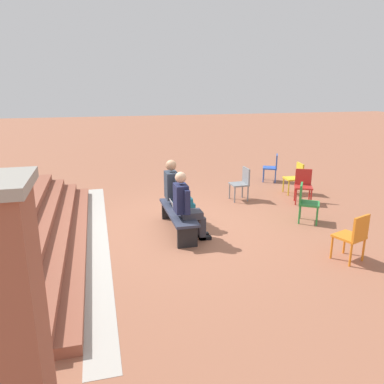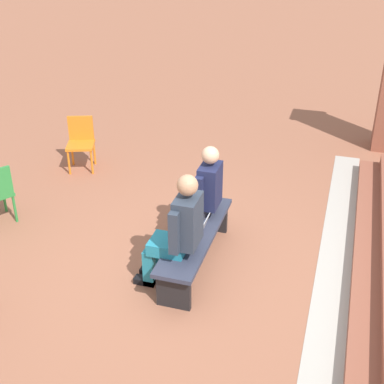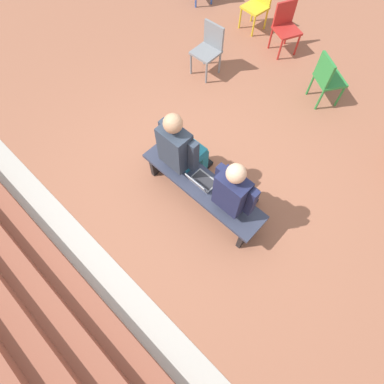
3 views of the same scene
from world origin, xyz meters
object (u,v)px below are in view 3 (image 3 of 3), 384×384
Objects in this scene: laptop at (201,182)px; plastic_chair_by_pillar at (327,77)px; person_adult at (182,148)px; bench at (202,188)px; plastic_chair_near_bench_left at (286,25)px; person_student at (236,192)px; plastic_chair_far_right at (209,47)px; plastic_chair_mid_courtyard at (258,3)px.

laptop is 0.38× the size of plastic_chair_by_pillar.
person_adult reaches higher than plastic_chair_by_pillar.
plastic_chair_near_bench_left is at bearing -71.81° from bench.
person_student is (-0.46, -0.07, 0.36)m from bench.
plastic_chair_far_right and plastic_chair_mid_courtyard have the same top height.
plastic_chair_far_right is at bearing 67.45° from plastic_chair_near_bench_left.
bench is 0.15m from laptop.
bench is 4.17m from plastic_chair_mid_courtyard.
person_student is 4.35m from plastic_chair_mid_courtyard.
person_adult is 4.37× the size of laptop.
plastic_chair_near_bench_left is at bearing 163.90° from plastic_chair_mid_courtyard.
plastic_chair_near_bench_left is 0.82m from plastic_chair_mid_courtyard.
plastic_chair_near_bench_left is at bearing -112.55° from plastic_chair_far_right.
person_adult is 3.94m from plastic_chair_mid_courtyard.
plastic_chair_mid_courtyard is (0.20, -1.64, 0.00)m from plastic_chair_far_right.
plastic_chair_by_pillar and plastic_chair_mid_courtyard have the same top height.
person_adult reaches higher than laptop.
bench is at bearing 117.50° from plastic_chair_mid_courtyard.
plastic_chair_by_pillar is at bearing -83.14° from person_student.
person_adult is 1.67× the size of plastic_chair_far_right.
plastic_chair_far_right is at bearing -50.43° from laptop.
person_student is at bearing 179.80° from person_adult.
person_adult reaches higher than plastic_chair_near_bench_left.
plastic_chair_mid_courtyard is at bearing -67.56° from person_adult.
plastic_chair_far_right is 1.00× the size of plastic_chair_mid_courtyard.
plastic_chair_by_pillar is (-0.13, -2.79, 0.13)m from bench.
person_adult is 3.49m from plastic_chair_near_bench_left.
plastic_chair_far_right is at bearing -56.78° from person_adult.
plastic_chair_by_pillar is (0.33, -2.72, -0.24)m from person_student.
plastic_chair_near_bench_left is 1.00× the size of plastic_chair_by_pillar.
laptop is (-0.41, 0.08, -0.24)m from person_adult.
plastic_chair_near_bench_left reaches higher than bench.
laptop is 2.80m from plastic_chair_by_pillar.
plastic_chair_far_right is 1.65m from plastic_chair_mid_courtyard.
bench is at bearing -146.42° from laptop.
person_student is at bearing 137.67° from plastic_chair_far_right.
plastic_chair_near_bench_left reaches higher than laptop.
bench is 0.59m from person_student.
person_adult is at bearing -9.38° from bench.
plastic_chair_far_right is (1.71, -2.07, -0.02)m from laptop.
plastic_chair_mid_courtyard is (1.50, -3.63, -0.26)m from person_adult.
plastic_chair_mid_courtyard is (2.38, -3.63, -0.24)m from person_student.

